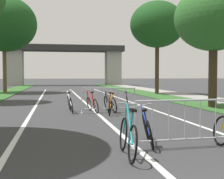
{
  "coord_description": "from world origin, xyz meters",
  "views": [
    {
      "loc": [
        -1.73,
        -1.96,
        1.57
      ],
      "look_at": [
        0.51,
        10.13,
        1.01
      ],
      "focal_mm": 49.84,
      "sensor_mm": 36.0,
      "label": 1
    }
  ],
  "objects_px": {
    "crowd_barrier_nearest": "(185,124)",
    "bicycle_blue_6": "(147,129)",
    "bicycle_white_1": "(70,103)",
    "bicycle_purple_3": "(128,102)",
    "tree_left_oak_near": "(4,24)",
    "bicycle_orange_2": "(110,105)",
    "tree_right_pine_far": "(214,18)",
    "bicycle_teal_4": "(128,136)",
    "bicycle_black_5": "(110,103)",
    "bicycle_red_7": "(92,104)",
    "tree_right_pine_near": "(157,25)",
    "crowd_barrier_second": "(109,100)"
  },
  "relations": [
    {
      "from": "crowd_barrier_nearest",
      "to": "bicycle_blue_6",
      "type": "xyz_separation_m",
      "value": [
        -0.7,
        0.47,
        -0.17
      ]
    },
    {
      "from": "crowd_barrier_nearest",
      "to": "bicycle_white_1",
      "type": "relative_size",
      "value": 1.36
    },
    {
      "from": "bicycle_purple_3",
      "to": "bicycle_blue_6",
      "type": "bearing_deg",
      "value": -86.55
    },
    {
      "from": "tree_left_oak_near",
      "to": "bicycle_orange_2",
      "type": "xyz_separation_m",
      "value": [
        6.56,
        -16.78,
        -5.78
      ]
    },
    {
      "from": "tree_right_pine_far",
      "to": "crowd_barrier_nearest",
      "type": "height_order",
      "value": "tree_right_pine_far"
    },
    {
      "from": "tree_right_pine_far",
      "to": "bicycle_teal_4",
      "type": "distance_m",
      "value": 10.86
    },
    {
      "from": "bicycle_black_5",
      "to": "bicycle_red_7",
      "type": "distance_m",
      "value": 0.79
    },
    {
      "from": "bicycle_orange_2",
      "to": "bicycle_blue_6",
      "type": "height_order",
      "value": "bicycle_orange_2"
    },
    {
      "from": "tree_right_pine_far",
      "to": "bicycle_blue_6",
      "type": "bearing_deg",
      "value": -127.54
    },
    {
      "from": "crowd_barrier_nearest",
      "to": "bicycle_blue_6",
      "type": "relative_size",
      "value": 1.35
    },
    {
      "from": "tree_right_pine_near",
      "to": "bicycle_teal_4",
      "type": "bearing_deg",
      "value": -110.33
    },
    {
      "from": "crowd_barrier_nearest",
      "to": "bicycle_orange_2",
      "type": "distance_m",
      "value": 6.03
    },
    {
      "from": "bicycle_orange_2",
      "to": "bicycle_black_5",
      "type": "height_order",
      "value": "bicycle_orange_2"
    },
    {
      "from": "tree_right_pine_far",
      "to": "tree_left_oak_near",
      "type": "bearing_deg",
      "value": 127.94
    },
    {
      "from": "crowd_barrier_nearest",
      "to": "tree_left_oak_near",
      "type": "bearing_deg",
      "value": 107.38
    },
    {
      "from": "crowd_barrier_second",
      "to": "bicycle_blue_6",
      "type": "bearing_deg",
      "value": -91.48
    },
    {
      "from": "bicycle_orange_2",
      "to": "bicycle_blue_6",
      "type": "bearing_deg",
      "value": -83.9
    },
    {
      "from": "bicycle_purple_3",
      "to": "bicycle_black_5",
      "type": "relative_size",
      "value": 0.98
    },
    {
      "from": "crowd_barrier_nearest",
      "to": "crowd_barrier_second",
      "type": "height_order",
      "value": "same"
    },
    {
      "from": "bicycle_blue_6",
      "to": "bicycle_red_7",
      "type": "xyz_separation_m",
      "value": [
        -0.5,
        6.36,
        0.01
      ]
    },
    {
      "from": "bicycle_blue_6",
      "to": "crowd_barrier_second",
      "type": "bearing_deg",
      "value": 100.15
    },
    {
      "from": "tree_right_pine_near",
      "to": "crowd_barrier_nearest",
      "type": "relative_size",
      "value": 3.28
    },
    {
      "from": "bicycle_white_1",
      "to": "bicycle_teal_4",
      "type": "height_order",
      "value": "bicycle_teal_4"
    },
    {
      "from": "tree_right_pine_far",
      "to": "tree_right_pine_near",
      "type": "height_order",
      "value": "tree_right_pine_near"
    },
    {
      "from": "bicycle_purple_3",
      "to": "tree_right_pine_far",
      "type": "bearing_deg",
      "value": 19.35
    },
    {
      "from": "tree_right_pine_far",
      "to": "crowd_barrier_second",
      "type": "bearing_deg",
      "value": -168.64
    },
    {
      "from": "bicycle_red_7",
      "to": "bicycle_black_5",
      "type": "bearing_deg",
      "value": -4.47
    },
    {
      "from": "tree_right_pine_near",
      "to": "bicycle_red_7",
      "type": "height_order",
      "value": "tree_right_pine_near"
    },
    {
      "from": "bicycle_teal_4",
      "to": "tree_right_pine_near",
      "type": "bearing_deg",
      "value": 72.86
    },
    {
      "from": "bicycle_white_1",
      "to": "bicycle_teal_4",
      "type": "relative_size",
      "value": 1.02
    },
    {
      "from": "bicycle_teal_4",
      "to": "crowd_barrier_nearest",
      "type": "bearing_deg",
      "value": 23.88
    },
    {
      "from": "crowd_barrier_nearest",
      "to": "crowd_barrier_second",
      "type": "distance_m",
      "value": 6.51
    },
    {
      "from": "tree_right_pine_far",
      "to": "bicycle_orange_2",
      "type": "height_order",
      "value": "tree_right_pine_far"
    },
    {
      "from": "tree_right_pine_far",
      "to": "tree_right_pine_near",
      "type": "distance_m",
      "value": 10.81
    },
    {
      "from": "tree_right_pine_far",
      "to": "crowd_barrier_nearest",
      "type": "distance_m",
      "value": 9.68
    },
    {
      "from": "tree_right_pine_near",
      "to": "bicycle_red_7",
      "type": "xyz_separation_m",
      "value": [
        -6.75,
        -11.4,
        -5.36
      ]
    },
    {
      "from": "bicycle_orange_2",
      "to": "bicycle_black_5",
      "type": "xyz_separation_m",
      "value": [
        0.16,
        0.89,
        0.01
      ]
    },
    {
      "from": "bicycle_blue_6",
      "to": "tree_left_oak_near",
      "type": "bearing_deg",
      "value": 117.71
    },
    {
      "from": "tree_right_pine_near",
      "to": "bicycle_blue_6",
      "type": "relative_size",
      "value": 4.42
    },
    {
      "from": "crowd_barrier_second",
      "to": "bicycle_purple_3",
      "type": "relative_size",
      "value": 1.4
    },
    {
      "from": "tree_left_oak_near",
      "to": "bicycle_purple_3",
      "type": "xyz_separation_m",
      "value": [
        7.54,
        -15.72,
        -5.76
      ]
    },
    {
      "from": "crowd_barrier_nearest",
      "to": "bicycle_black_5",
      "type": "xyz_separation_m",
      "value": [
        -0.41,
        6.89,
        -0.15
      ]
    },
    {
      "from": "bicycle_orange_2",
      "to": "bicycle_red_7",
      "type": "xyz_separation_m",
      "value": [
        -0.63,
        0.83,
        0.01
      ]
    },
    {
      "from": "tree_left_oak_near",
      "to": "bicycle_blue_6",
      "type": "relative_size",
      "value": 4.98
    },
    {
      "from": "bicycle_purple_3",
      "to": "bicycle_red_7",
      "type": "xyz_separation_m",
      "value": [
        -1.6,
        -0.23,
        -0.01
      ]
    },
    {
      "from": "crowd_barrier_nearest",
      "to": "bicycle_white_1",
      "type": "distance_m",
      "value": 7.26
    },
    {
      "from": "crowd_barrier_nearest",
      "to": "bicycle_white_1",
      "type": "xyz_separation_m",
      "value": [
        -2.12,
        6.94,
        -0.14
      ]
    },
    {
      "from": "tree_left_oak_near",
      "to": "bicycle_teal_4",
      "type": "relative_size",
      "value": 5.11
    },
    {
      "from": "bicycle_white_1",
      "to": "bicycle_black_5",
      "type": "bearing_deg",
      "value": -4.22
    },
    {
      "from": "tree_right_pine_near",
      "to": "bicycle_red_7",
      "type": "bearing_deg",
      "value": -120.64
    }
  ]
}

